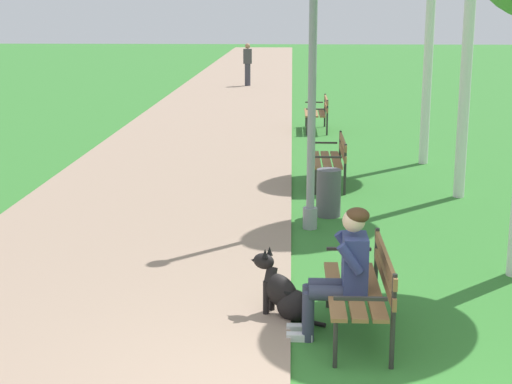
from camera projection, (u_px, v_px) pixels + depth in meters
The scene contains 9 objects.
paved_path at pixel (235, 88), 29.47m from camera, with size 4.28×60.00×0.04m, color gray.
park_bench_near at pixel (364, 284), 7.24m from camera, with size 0.55×1.50×0.85m.
park_bench_mid at pixel (332, 156), 13.40m from camera, with size 0.55×1.50×0.85m.
park_bench_far at pixel (319, 110), 19.36m from camera, with size 0.55×1.50×0.85m.
person_seated_on_near_bench at pixel (343, 268), 7.17m from camera, with size 0.74×0.49×1.25m.
dog_black at pixel (285, 294), 7.69m from camera, with size 0.77×0.49×0.71m.
lamp_post_near at pixel (312, 69), 10.39m from camera, with size 0.24×0.24×4.27m.
litter_bin at pixel (329, 193), 11.48m from camera, with size 0.36×0.36×0.70m, color #515156.
pedestrian_distant at pixel (248, 65), 30.02m from camera, with size 0.32×0.22×1.65m.
Camera 1 is at (-0.22, -5.52, 3.01)m, focal length 54.93 mm.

